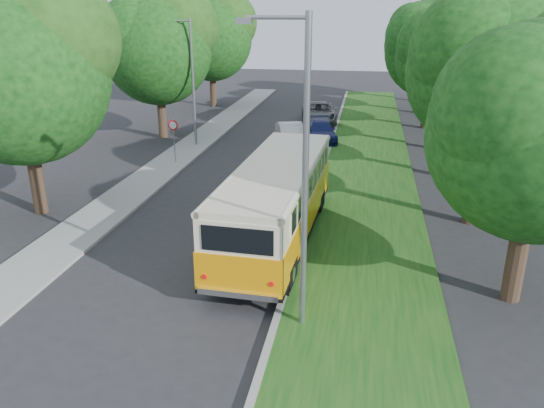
% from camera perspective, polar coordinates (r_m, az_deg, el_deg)
% --- Properties ---
extents(ground, '(120.00, 120.00, 0.00)m').
position_cam_1_polar(ground, '(17.68, -9.80, -7.05)').
color(ground, '#29292C').
rests_on(ground, ground).
extents(curb, '(0.20, 70.00, 0.15)m').
position_cam_1_polar(curb, '(21.35, 3.86, -1.63)').
color(curb, gray).
rests_on(curb, ground).
extents(grass_verge, '(4.50, 70.00, 0.13)m').
position_cam_1_polar(grass_verge, '(21.25, 10.17, -2.05)').
color(grass_verge, '#144A13').
rests_on(grass_verge, ground).
extents(sidewalk, '(2.20, 70.00, 0.12)m').
position_cam_1_polar(sidewalk, '(23.69, -16.76, -0.26)').
color(sidewalk, gray).
rests_on(sidewalk, ground).
extents(treeline, '(24.27, 41.91, 9.46)m').
position_cam_1_polar(treeline, '(32.85, 5.98, 16.54)').
color(treeline, '#332319').
rests_on(treeline, ground).
extents(lamppost_near, '(1.71, 0.16, 8.00)m').
position_cam_1_polar(lamppost_near, '(12.82, 3.20, 3.64)').
color(lamppost_near, gray).
rests_on(lamppost_near, ground).
extents(lamppost_far, '(1.71, 0.16, 7.50)m').
position_cam_1_polar(lamppost_far, '(32.63, -8.68, 13.20)').
color(lamppost_far, gray).
rests_on(lamppost_far, ground).
extents(warning_sign, '(0.56, 0.10, 2.50)m').
position_cam_1_polar(warning_sign, '(29.23, -10.55, 7.49)').
color(warning_sign, gray).
rests_on(warning_sign, ground).
extents(vintage_bus, '(3.06, 10.22, 3.00)m').
position_cam_1_polar(vintage_bus, '(18.88, 0.50, 0.06)').
color(vintage_bus, '#FF9E08').
rests_on(vintage_bus, ground).
extents(car_silver, '(2.61, 4.19, 1.33)m').
position_cam_1_polar(car_silver, '(27.61, 2.21, 4.82)').
color(car_silver, silver).
rests_on(car_silver, ground).
extents(car_white, '(2.65, 4.45, 1.39)m').
position_cam_1_polar(car_white, '(32.90, 2.05, 7.42)').
color(car_white, silver).
rests_on(car_white, ground).
extents(car_blue, '(2.66, 4.67, 1.28)m').
position_cam_1_polar(car_blue, '(34.36, 5.24, 7.81)').
color(car_blue, navy).
rests_on(car_blue, ground).
extents(car_grey, '(3.18, 5.61, 1.48)m').
position_cam_1_polar(car_grey, '(40.07, 5.05, 9.76)').
color(car_grey, '#5A5D61').
rests_on(car_grey, ground).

